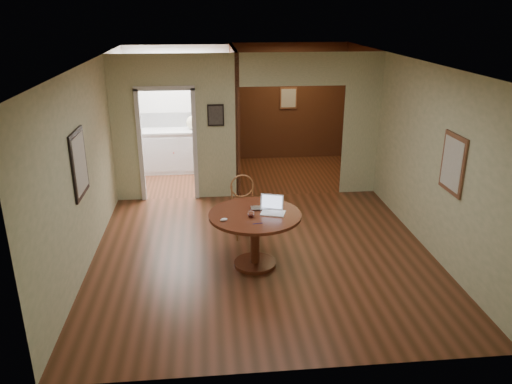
{
  "coord_description": "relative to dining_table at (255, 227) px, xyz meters",
  "views": [
    {
      "loc": [
        -0.77,
        -6.55,
        3.47
      ],
      "look_at": [
        -0.13,
        -0.2,
        1.08
      ],
      "focal_mm": 35.0,
      "sensor_mm": 36.0,
      "label": 1
    }
  ],
  "objects": [
    {
      "name": "wine_glass",
      "position": [
        -0.06,
        -0.12,
        0.26
      ],
      "size": [
        0.1,
        0.1,
        0.11
      ],
      "primitive_type": null,
      "color": "white",
      "rests_on": "dining_table"
    },
    {
      "name": "kitchen_cabinet",
      "position": [
        -1.2,
        4.48,
        -0.12
      ],
      "size": [
        2.06,
        0.6,
        0.94
      ],
      "color": "silver",
      "rests_on": "ground"
    },
    {
      "name": "dining_table",
      "position": [
        0.0,
        0.0,
        0.0
      ],
      "size": [
        1.28,
        1.28,
        0.8
      ],
      "rotation": [
        0.0,
        0.0,
        -0.14
      ],
      "color": "#5E2817",
      "rests_on": "ground"
    },
    {
      "name": "closed_laptop",
      "position": [
        0.13,
        0.1,
        0.22
      ],
      "size": [
        0.36,
        0.23,
        0.03
      ],
      "primitive_type": "imported",
      "rotation": [
        0.0,
        0.0,
        -0.01
      ],
      "color": "#B3B2B7",
      "rests_on": "dining_table"
    },
    {
      "name": "pen",
      "position": [
        0.0,
        -0.34,
        0.21
      ],
      "size": [
        0.13,
        0.02,
        0.01
      ],
      "primitive_type": "cylinder",
      "rotation": [
        0.0,
        1.57,
        0.12
      ],
      "color": "navy",
      "rests_on": "dining_table"
    },
    {
      "name": "chair",
      "position": [
        -0.08,
        1.04,
        -0.04
      ],
      "size": [
        0.47,
        0.47,
        0.99
      ],
      "rotation": [
        0.0,
        0.0,
        0.13
      ],
      "color": "#9D6A38",
      "rests_on": "ground"
    },
    {
      "name": "room_shell",
      "position": [
        -0.32,
        3.38,
        0.7
      ],
      "size": [
        5.2,
        7.5,
        5.0
      ],
      "color": "white",
      "rests_on": "ground"
    },
    {
      "name": "grocery_bag",
      "position": [
        -0.9,
        4.48,
        0.5
      ],
      "size": [
        0.34,
        0.3,
        0.31
      ],
      "primitive_type": "ellipsoid",
      "rotation": [
        0.0,
        0.0,
        0.12
      ],
      "color": "beige",
      "rests_on": "kitchen_cabinet"
    },
    {
      "name": "mouse",
      "position": [
        -0.43,
        -0.21,
        0.23
      ],
      "size": [
        0.11,
        0.08,
        0.04
      ],
      "primitive_type": "ellipsoid",
      "rotation": [
        0.0,
        0.0,
        0.32
      ],
      "color": "white",
      "rests_on": "dining_table"
    },
    {
      "name": "floor",
      "position": [
        0.15,
        0.28,
        -0.59
      ],
      "size": [
        5.0,
        5.0,
        0.0
      ],
      "primitive_type": "plane",
      "color": "#462714",
      "rests_on": "ground"
    },
    {
      "name": "open_laptop",
      "position": [
        0.25,
        0.04,
        0.27
      ],
      "size": [
        0.38,
        0.37,
        0.23
      ],
      "rotation": [
        0.0,
        0.0,
        -0.31
      ],
      "color": "white",
      "rests_on": "dining_table"
    }
  ]
}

